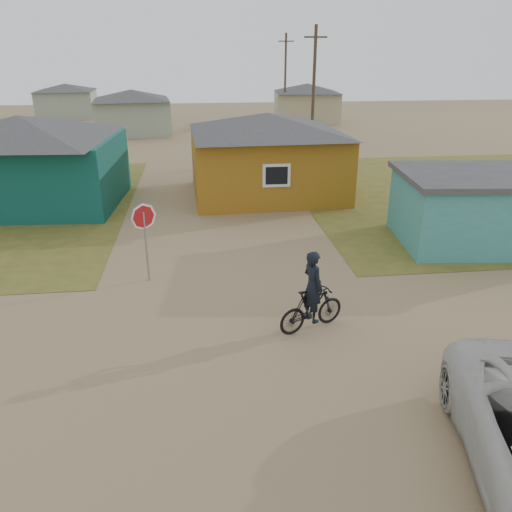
{
  "coord_description": "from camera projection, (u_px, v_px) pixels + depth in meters",
  "views": [
    {
      "loc": [
        -0.82,
        -9.72,
        6.62
      ],
      "look_at": [
        0.68,
        3.0,
        1.3
      ],
      "focal_mm": 35.0,
      "sensor_mm": 36.0,
      "label": 1
    }
  ],
  "objects": [
    {
      "name": "stop_sign",
      "position": [
        144.0,
        225.0,
        14.76
      ],
      "size": [
        0.8,
        0.17,
        2.47
      ],
      "color": "gray",
      "rests_on": "ground"
    },
    {
      "name": "house_teal",
      "position": [
        24.0,
        160.0,
        22.22
      ],
      "size": [
        8.93,
        7.08,
        4.0
      ],
      "color": "#0B3F38",
      "rests_on": "ground"
    },
    {
      "name": "utility_pole_far",
      "position": [
        285.0,
        79.0,
        45.63
      ],
      "size": [
        1.4,
        0.2,
        8.0
      ],
      "color": "#46362A",
      "rests_on": "ground"
    },
    {
      "name": "utility_pole_near",
      "position": [
        313.0,
        93.0,
        30.84
      ],
      "size": [
        1.4,
        0.2,
        8.0
      ],
      "color": "#46362A",
      "rests_on": "ground"
    },
    {
      "name": "house_yellow",
      "position": [
        267.0,
        154.0,
        23.89
      ],
      "size": [
        7.72,
        6.76,
        3.9
      ],
      "color": "#926016",
      "rests_on": "ground"
    },
    {
      "name": "house_pale_west",
      "position": [
        133.0,
        111.0,
        41.37
      ],
      "size": [
        7.04,
        6.15,
        3.6
      ],
      "color": "#919E87",
      "rests_on": "ground"
    },
    {
      "name": "house_pale_north",
      "position": [
        67.0,
        100.0,
        51.55
      ],
      "size": [
        6.28,
        5.81,
        3.4
      ],
      "color": "#919E87",
      "rests_on": "ground"
    },
    {
      "name": "ground",
      "position": [
        242.0,
        358.0,
        11.54
      ],
      "size": [
        120.0,
        120.0,
        0.0
      ],
      "primitive_type": "plane",
      "color": "#907753"
    },
    {
      "name": "cyclist",
      "position": [
        312.0,
        302.0,
        12.49
      ],
      "size": [
        1.94,
        1.22,
        2.13
      ],
      "color": "black",
      "rests_on": "ground"
    },
    {
      "name": "house_beige_east",
      "position": [
        306.0,
        102.0,
        48.6
      ],
      "size": [
        6.95,
        6.05,
        3.6
      ],
      "color": "tan",
      "rests_on": "ground"
    },
    {
      "name": "grass_ne",
      "position": [
        496.0,
        192.0,
        24.98
      ],
      "size": [
        20.0,
        18.0,
        0.0
      ],
      "primitive_type": "cube",
      "color": "olive",
      "rests_on": "ground"
    },
    {
      "name": "shed_turquoise",
      "position": [
        487.0,
        208.0,
        18.03
      ],
      "size": [
        6.71,
        4.93,
        2.6
      ],
      "color": "teal",
      "rests_on": "ground"
    }
  ]
}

